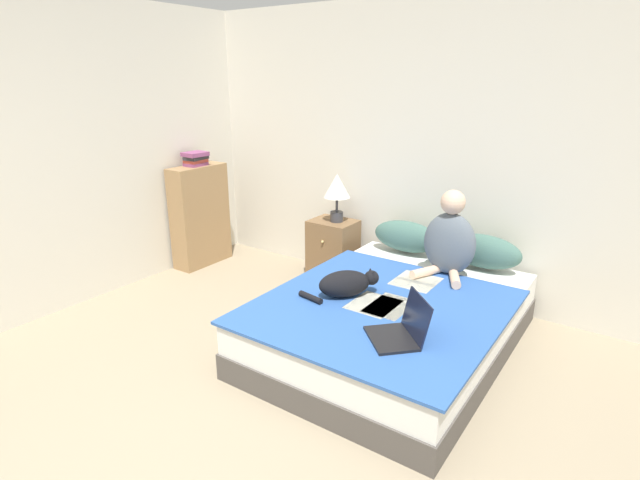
% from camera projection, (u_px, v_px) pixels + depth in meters
% --- Properties ---
extents(wall_back, '(6.04, 0.05, 2.55)m').
position_uv_depth(wall_back, '(449.00, 155.00, 4.23)').
color(wall_back, beige).
rests_on(wall_back, ground_plane).
extents(wall_side, '(0.05, 4.14, 2.55)m').
position_uv_depth(wall_side, '(102.00, 152.00, 4.36)').
color(wall_side, beige).
rests_on(wall_side, ground_plane).
extents(bed, '(1.57, 2.09, 0.42)m').
position_uv_depth(bed, '(393.00, 322.00, 3.64)').
color(bed, '#4C4742').
rests_on(bed, ground_plane).
extents(pillow_near, '(0.61, 0.24, 0.28)m').
position_uv_depth(pillow_near, '(406.00, 236.00, 4.42)').
color(pillow_near, '#42665B').
rests_on(pillow_near, bed).
extents(pillow_far, '(0.61, 0.24, 0.28)m').
position_uv_depth(pillow_far, '(483.00, 251.00, 4.05)').
color(pillow_far, '#42665B').
rests_on(pillow_far, bed).
extents(person_sitting, '(0.41, 0.41, 0.68)m').
position_uv_depth(person_sitting, '(449.00, 240.00, 3.88)').
color(person_sitting, slate).
rests_on(person_sitting, bed).
extents(cat_tabby, '(0.46, 0.44, 0.19)m').
position_uv_depth(cat_tabby, '(346.00, 283.00, 3.53)').
color(cat_tabby, black).
rests_on(cat_tabby, bed).
extents(laptop_open, '(0.45, 0.45, 0.27)m').
position_uv_depth(laptop_open, '(400.00, 331.00, 2.96)').
color(laptop_open, black).
rests_on(laptop_open, bed).
extents(nightstand, '(0.43, 0.37, 0.59)m').
position_uv_depth(nightstand, '(333.00, 249.00, 4.89)').
color(nightstand, brown).
rests_on(nightstand, ground_plane).
extents(table_lamp, '(0.25, 0.25, 0.46)m').
position_uv_depth(table_lamp, '(337.00, 189.00, 4.67)').
color(table_lamp, '#38383D').
rests_on(table_lamp, nightstand).
extents(bookshelf, '(0.24, 0.62, 1.04)m').
position_uv_depth(bookshelf, '(200.00, 216.00, 5.20)').
color(bookshelf, '#99754C').
rests_on(bookshelf, ground_plane).
extents(book_stack_top, '(0.20, 0.25, 0.14)m').
position_uv_depth(book_stack_top, '(196.00, 159.00, 5.02)').
color(book_stack_top, '#844270').
rests_on(book_stack_top, bookshelf).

